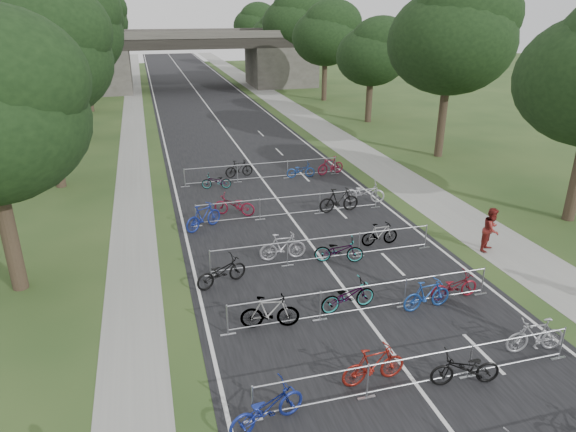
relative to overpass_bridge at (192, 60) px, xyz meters
name	(u,v)px	position (x,y,z in m)	size (l,w,h in m)	color
road	(210,109)	(0.00, -15.00, -3.53)	(11.00, 140.00, 0.01)	black
sidewalk_right	(285,105)	(8.00, -15.00, -3.53)	(3.00, 140.00, 0.01)	gray
sidewalk_left	(133,113)	(-7.50, -15.00, -3.53)	(2.00, 140.00, 0.01)	gray
lane_markings	(210,109)	(0.00, -15.00, -3.53)	(0.12, 140.00, 0.00)	silver
overpass_bridge	(192,60)	(0.00, 0.00, 0.00)	(31.00, 8.00, 7.05)	#45433D
tree_left_1	(40,55)	(-11.39, -37.07, 3.77)	(7.56, 7.56, 11.53)	#33261C
tree_right_1	(454,36)	(13.11, -37.07, 4.37)	(8.18, 8.18, 12.47)	#33261C
tree_left_2	(65,30)	(-11.39, -25.07, 4.58)	(8.40, 8.40, 12.81)	#33261C
tree_right_2	(373,53)	(13.11, -25.07, 2.41)	(6.16, 6.16, 9.39)	#33261C
tree_left_3	(83,43)	(-11.39, -13.07, 2.96)	(6.72, 6.72, 10.25)	#33261C
tree_right_3	(327,35)	(13.11, -13.07, 3.39)	(7.17, 7.17, 10.93)	#33261C
tree_left_4	(91,29)	(-11.39, -1.07, 3.77)	(7.56, 7.56, 11.53)	#33261C
tree_right_4	(295,22)	(13.11, -1.07, 4.37)	(8.18, 8.18, 12.47)	#33261C
tree_left_5	(97,19)	(-11.39, 10.93, 4.58)	(8.40, 8.40, 12.81)	#33261C
tree_right_5	(272,34)	(13.11, 10.93, 2.41)	(6.16, 6.16, 9.39)	#33261C
tree_left_6	(103,29)	(-11.39, 22.93, 2.96)	(6.72, 6.72, 10.25)	#33261C
tree_right_6	(255,24)	(13.11, 22.93, 3.39)	(7.17, 7.17, 10.93)	#33261C
barrier_row_2	(420,371)	(0.00, -57.80, -2.99)	(9.70, 0.08, 1.10)	#A8ABB0
barrier_row_3	(364,299)	(0.00, -54.00, -2.99)	(9.70, 0.08, 1.10)	#A8ABB0
barrier_row_4	(324,249)	(0.00, -50.00, -2.99)	(9.70, 0.08, 1.10)	#A8ABB0
barrier_row_5	(290,206)	(0.00, -45.00, -2.99)	(9.70, 0.08, 1.10)	#A8ABB0
barrier_row_6	(263,171)	(0.00, -39.00, -2.99)	(9.70, 0.08, 1.10)	#A8ABB0
bike_8	(267,408)	(-4.30, -58.02, -2.98)	(0.73, 2.10, 1.10)	navy
bike_9	(374,365)	(-1.12, -57.27, -2.96)	(0.54, 1.90, 1.14)	maroon
bike_10	(466,369)	(1.26, -58.02, -3.02)	(0.68, 1.95, 1.02)	black
bike_11	(536,336)	(4.11, -57.30, -2.97)	(0.53, 1.87, 1.12)	#94959B
bike_12	(270,312)	(-3.22, -53.95, -2.96)	(0.54, 1.91, 1.15)	#A8ABB0
bike_13	(348,296)	(-0.42, -53.63, -3.00)	(0.71, 2.02, 1.06)	#A8ABB0
bike_14	(427,295)	(2.19, -54.32, -2.99)	(0.51, 1.82, 1.09)	#1D48A0
bike_15	(454,286)	(3.48, -53.96, -3.05)	(0.64, 1.84, 0.97)	maroon
bike_16	(221,272)	(-4.30, -50.79, -2.99)	(0.72, 2.06, 1.08)	black
bike_17	(283,247)	(-1.57, -49.40, -2.95)	(0.55, 1.93, 1.16)	#9C9BA2
bike_18	(339,250)	(0.56, -50.21, -3.01)	(0.69, 1.98, 1.04)	#A8ABB0
bike_19	(380,234)	(2.84, -49.19, -3.02)	(0.48, 1.69, 1.02)	#A8ABB0
bike_20	(203,217)	(-4.30, -45.38, -2.92)	(0.58, 2.04, 1.23)	navy
bike_21	(234,205)	(-2.63, -44.10, -2.99)	(0.72, 2.07, 1.09)	maroon
bike_22	(339,200)	(2.54, -45.04, -2.91)	(0.59, 2.08, 1.25)	black
bike_23	(364,192)	(4.30, -44.13, -2.97)	(0.75, 2.15, 1.13)	#ABAAB2
bike_24	(216,181)	(-2.90, -39.81, -3.10)	(0.58, 1.67, 0.88)	#A8ABB0
bike_25	(239,169)	(-1.24, -37.97, -3.01)	(0.49, 1.74, 1.04)	black
bike_26	(301,170)	(2.34, -39.10, -3.08)	(0.61, 1.74, 0.91)	navy
bike_27	(331,166)	(4.30, -38.98, -2.98)	(0.52, 1.84, 1.11)	maroon
pedestrian_b	(491,230)	(7.12, -50.91, -2.58)	(0.93, 0.72, 1.91)	maroon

